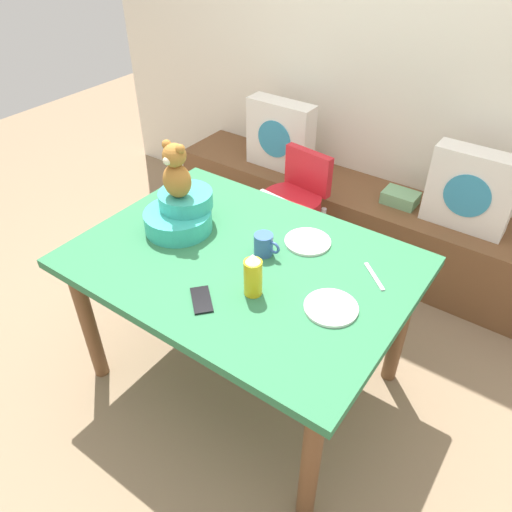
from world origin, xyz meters
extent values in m
plane|color=#8C7256|center=(0.00, 0.00, 0.00)|extent=(8.00, 8.00, 0.00)
cube|color=silver|center=(0.00, 1.52, 1.30)|extent=(4.40, 0.10, 2.60)
cube|color=brown|center=(0.00, 1.25, 0.23)|extent=(2.60, 0.44, 0.46)
cube|color=white|center=(-0.61, 1.23, 0.68)|extent=(0.44, 0.14, 0.44)
cylinder|color=teal|center=(-0.61, 1.15, 0.68)|extent=(0.24, 0.01, 0.24)
cube|color=white|center=(0.59, 1.23, 0.68)|extent=(0.44, 0.14, 0.44)
cylinder|color=teal|center=(0.59, 1.15, 0.68)|extent=(0.24, 0.01, 0.24)
cube|color=#75AD7A|center=(0.22, 1.25, 0.50)|extent=(0.20, 0.14, 0.07)
cube|color=#2D7247|center=(0.00, 0.00, 0.72)|extent=(1.37, 1.00, 0.04)
cylinder|color=brown|center=(-0.60, -0.41, 0.35)|extent=(0.07, 0.07, 0.70)
cylinder|color=brown|center=(0.60, -0.41, 0.35)|extent=(0.07, 0.07, 0.70)
cylinder|color=brown|center=(-0.60, 0.41, 0.35)|extent=(0.07, 0.07, 0.70)
cylinder|color=brown|center=(0.60, 0.41, 0.35)|extent=(0.07, 0.07, 0.70)
cylinder|color=red|center=(-0.25, 0.80, 0.51)|extent=(0.34, 0.34, 0.10)
cube|color=red|center=(-0.23, 0.94, 0.67)|extent=(0.30, 0.09, 0.24)
cube|color=white|center=(-0.27, 0.62, 0.58)|extent=(0.32, 0.24, 0.02)
cylinder|color=silver|center=(-0.39, 0.66, 0.23)|extent=(0.03, 0.03, 0.46)
cylinder|color=silver|center=(-0.11, 0.66, 0.23)|extent=(0.03, 0.03, 0.46)
cylinder|color=silver|center=(-0.39, 0.94, 0.23)|extent=(0.03, 0.03, 0.46)
cylinder|color=silver|center=(-0.11, 0.94, 0.23)|extent=(0.03, 0.03, 0.46)
cylinder|color=#36AFA2|center=(-0.36, 0.01, 0.79)|extent=(0.30, 0.30, 0.09)
cylinder|color=#36AFA2|center=(-0.36, 0.07, 0.86)|extent=(0.24, 0.24, 0.07)
ellipsoid|color=#AA6E2D|center=(-0.36, 0.03, 0.97)|extent=(0.13, 0.11, 0.15)
sphere|color=#AA6E2D|center=(-0.36, 0.03, 1.09)|extent=(0.10, 0.10, 0.10)
sphere|color=beige|center=(-0.36, -0.01, 1.08)|extent=(0.04, 0.04, 0.04)
sphere|color=#AA6E2D|center=(-0.40, 0.03, 1.13)|extent=(0.04, 0.04, 0.04)
sphere|color=#AA6E2D|center=(-0.32, 0.03, 1.13)|extent=(0.04, 0.04, 0.04)
cylinder|color=gold|center=(0.16, -0.14, 0.81)|extent=(0.07, 0.07, 0.15)
cone|color=white|center=(0.16, -0.14, 0.91)|extent=(0.06, 0.06, 0.03)
cylinder|color=#335999|center=(0.05, 0.08, 0.79)|extent=(0.08, 0.08, 0.09)
torus|color=#335999|center=(0.10, 0.08, 0.79)|extent=(0.06, 0.01, 0.06)
cylinder|color=white|center=(0.44, -0.05, 0.75)|extent=(0.20, 0.20, 0.01)
cylinder|color=white|center=(0.17, 0.25, 0.75)|extent=(0.20, 0.20, 0.01)
cube|color=black|center=(0.03, -0.29, 0.74)|extent=(0.15, 0.15, 0.01)
cube|color=silver|center=(0.50, 0.21, 0.74)|extent=(0.14, 0.13, 0.01)
camera|label=1|loc=(0.97, -1.27, 2.00)|focal=34.50mm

